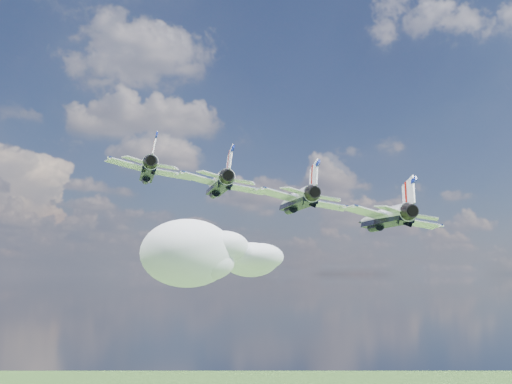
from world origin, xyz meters
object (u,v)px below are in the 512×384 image
object	(u,v)px
jet_3	(383,217)
jet_2	(296,200)
jet_1	(218,184)
jet_0	(148,170)

from	to	relation	value
jet_3	jet_2	bearing A→B (deg)	145.64
jet_1	jet_3	size ratio (longest dim) A/B	1.00
jet_0	jet_2	bearing A→B (deg)	-34.36
jet_0	jet_1	size ratio (longest dim) A/B	1.00
jet_1	jet_2	bearing A→B (deg)	-34.36
jet_2	jet_3	size ratio (longest dim) A/B	1.00
jet_2	jet_1	bearing A→B (deg)	145.64
jet_0	jet_3	distance (m)	34.16
jet_1	jet_2	size ratio (longest dim) A/B	1.00
jet_1	jet_0	bearing A→B (deg)	145.64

